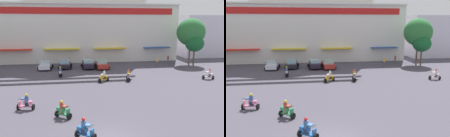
# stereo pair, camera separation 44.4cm
# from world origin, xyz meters

# --- Properties ---
(ground_plane) EXTENTS (128.00, 128.00, 0.00)m
(ground_plane) POSITION_xyz_m (0.00, 13.00, 0.00)
(ground_plane) COLOR #46424F
(colonial_building) EXTENTS (36.68, 15.23, 22.36)m
(colonial_building) POSITION_xyz_m (-0.00, 35.55, 9.73)
(colonial_building) COLOR silver
(colonial_building) RESTS_ON ground
(flank_building_right) EXTENTS (11.75, 8.24, 9.27)m
(flank_building_right) POSITION_xyz_m (27.59, 35.97, 4.64)
(flank_building_right) COLOR silver
(flank_building_right) RESTS_ON ground
(plaza_tree_1) EXTENTS (3.23, 3.14, 5.38)m
(plaza_tree_1) POSITION_xyz_m (18.90, 24.03, 3.96)
(plaza_tree_1) COLOR brown
(plaza_tree_1) RESTS_ON ground
(plaza_tree_3) EXTENTS (5.20, 4.50, 8.45)m
(plaza_tree_3) POSITION_xyz_m (18.72, 25.36, 5.97)
(plaza_tree_3) COLOR brown
(plaza_tree_3) RESTS_ON ground
(parked_car_0) EXTENTS (2.36, 3.94, 1.51)m
(parked_car_0) POSITION_xyz_m (-7.19, 24.60, 0.76)
(parked_car_0) COLOR silver
(parked_car_0) RESTS_ON ground
(parked_car_1) EXTENTS (2.34, 4.25, 1.45)m
(parked_car_1) POSITION_xyz_m (-4.02, 25.23, 0.73)
(parked_car_1) COLOR black
(parked_car_1) RESTS_ON ground
(parked_car_2) EXTENTS (2.45, 3.97, 1.53)m
(parked_car_2) POSITION_xyz_m (-0.20, 24.35, 0.77)
(parked_car_2) COLOR #281D2D
(parked_car_2) RESTS_ON ground
(parked_car_3) EXTENTS (2.57, 4.55, 1.43)m
(parked_car_3) POSITION_xyz_m (2.09, 24.07, 0.73)
(parked_car_3) COLOR #AE2E24
(parked_car_3) RESTS_ON ground
(scooter_rider_0) EXTENTS (1.54, 0.72, 1.51)m
(scooter_rider_0) POSITION_xyz_m (15.80, 14.19, 0.61)
(scooter_rider_0) COLOR black
(scooter_rider_0) RESTS_ON ground
(scooter_rider_1) EXTENTS (1.42, 1.23, 1.49)m
(scooter_rider_1) POSITION_xyz_m (-3.14, 4.16, 0.62)
(scooter_rider_1) COLOR black
(scooter_rider_1) RESTS_ON ground
(scooter_rider_3) EXTENTS (0.72, 1.50, 1.53)m
(scooter_rider_3) POSITION_xyz_m (4.74, 15.07, 0.61)
(scooter_rider_3) COLOR black
(scooter_rider_3) RESTS_ON ground
(scooter_rider_4) EXTENTS (1.48, 1.17, 1.48)m
(scooter_rider_4) POSITION_xyz_m (1.44, 15.03, 0.61)
(scooter_rider_4) COLOR black
(scooter_rider_4) RESTS_ON ground
(scooter_rider_6) EXTENTS (1.46, 1.22, 1.50)m
(scooter_rider_6) POSITION_xyz_m (-1.49, 0.51, 0.61)
(scooter_rider_6) COLOR black
(scooter_rider_6) RESTS_ON ground
(scooter_rider_7) EXTENTS (0.63, 1.39, 1.54)m
(scooter_rider_7) POSITION_xyz_m (-4.37, 18.82, 0.64)
(scooter_rider_7) COLOR black
(scooter_rider_7) RESTS_ON ground
(scooter_rider_8) EXTENTS (1.54, 0.75, 1.48)m
(scooter_rider_8) POSITION_xyz_m (-6.47, 6.43, 0.61)
(scooter_rider_8) COLOR black
(scooter_rider_8) RESTS_ON ground
(pedestrian_0) EXTENTS (0.32, 0.32, 1.68)m
(pedestrian_0) POSITION_xyz_m (15.08, 26.51, 0.97)
(pedestrian_0) COLOR #535241
(pedestrian_0) RESTS_ON ground
(pedestrian_1) EXTENTS (0.41, 0.41, 1.75)m
(pedestrian_1) POSITION_xyz_m (11.97, 23.86, 1.01)
(pedestrian_1) COLOR #464C49
(pedestrian_1) RESTS_ON ground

